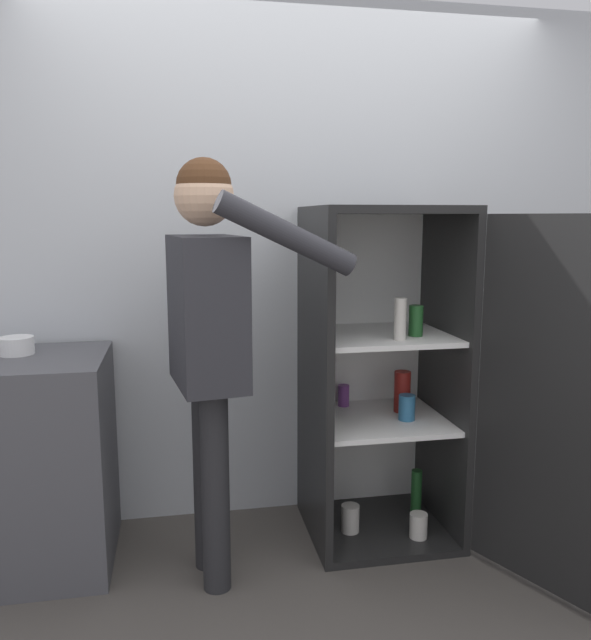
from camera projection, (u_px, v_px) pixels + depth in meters
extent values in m
plane|color=#4C4742|center=(341.00, 615.00, 2.39)|extent=(12.00, 12.00, 0.00)
cube|color=silver|center=(293.00, 265.00, 3.14)|extent=(7.00, 0.06, 2.55)
cube|color=black|center=(377.00, 526.00, 3.05)|extent=(0.67, 0.63, 0.04)
cube|color=black|center=(384.00, 210.00, 2.80)|extent=(0.67, 0.63, 0.04)
cube|color=white|center=(362.00, 361.00, 3.22)|extent=(0.67, 0.03, 1.49)
cube|color=black|center=(314.00, 378.00, 2.87)|extent=(0.04, 0.63, 1.49)
cube|color=black|center=(444.00, 372.00, 2.99)|extent=(0.03, 0.63, 1.49)
cube|color=white|center=(379.00, 419.00, 2.96)|extent=(0.60, 0.56, 0.02)
cube|color=white|center=(381.00, 336.00, 2.90)|extent=(0.60, 0.56, 0.02)
cube|color=black|center=(552.00, 408.00, 2.42)|extent=(0.32, 0.63, 1.49)
cylinder|color=beige|center=(400.00, 319.00, 2.72)|extent=(0.05, 0.05, 0.19)
cylinder|color=teal|center=(407.00, 407.00, 2.91)|extent=(0.08, 0.08, 0.12)
cylinder|color=#1E5123|center=(416.00, 321.00, 2.81)|extent=(0.06, 0.06, 0.14)
cylinder|color=#1E5123|center=(416.00, 494.00, 3.09)|extent=(0.05, 0.05, 0.25)
cylinder|color=beige|center=(350.00, 518.00, 2.96)|extent=(0.09, 0.09, 0.13)
cylinder|color=beige|center=(418.00, 526.00, 2.90)|extent=(0.08, 0.08, 0.12)
cylinder|color=#723884|center=(344.00, 395.00, 3.13)|extent=(0.06, 0.06, 0.11)
cylinder|color=maroon|center=(402.00, 392.00, 3.03)|extent=(0.08, 0.08, 0.20)
cylinder|color=#262628|center=(207.00, 474.00, 2.68)|extent=(0.11, 0.11, 0.84)
cylinder|color=#262628|center=(216.00, 491.00, 2.51)|extent=(0.11, 0.11, 0.84)
cube|color=#2D2D33|center=(207.00, 311.00, 2.48)|extent=(0.31, 0.48, 0.60)
sphere|color=#DBAD89|center=(204.00, 196.00, 2.40)|extent=(0.23, 0.23, 0.23)
sphere|color=#4C2D19|center=(204.00, 185.00, 2.40)|extent=(0.21, 0.21, 0.21)
cylinder|color=#2D2D33|center=(196.00, 310.00, 2.71)|extent=(0.09, 0.09, 0.56)
cylinder|color=#2D2D33|center=(287.00, 235.00, 2.28)|extent=(0.55, 0.17, 0.32)
cube|color=#4C4C51|center=(23.00, 463.00, 2.69)|extent=(0.73, 0.62, 0.93)
cylinder|color=white|center=(16.00, 346.00, 2.67)|extent=(0.14, 0.14, 0.08)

